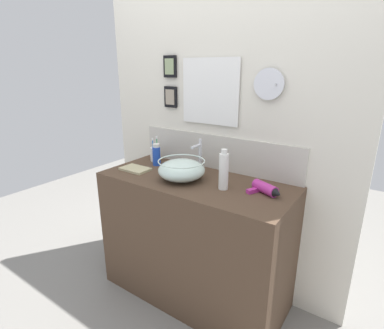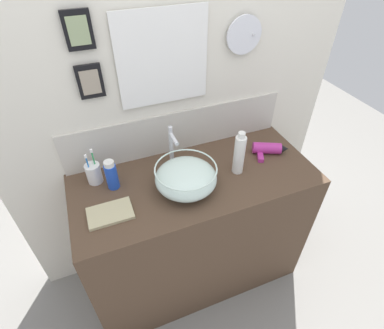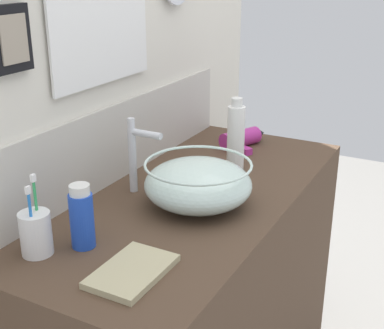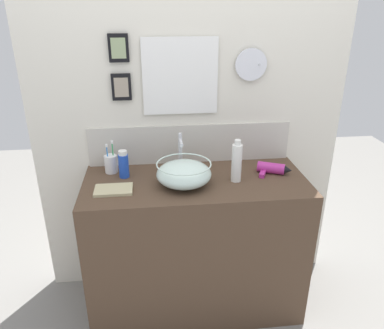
{
  "view_description": "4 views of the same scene",
  "coord_description": "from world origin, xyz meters",
  "px_view_note": "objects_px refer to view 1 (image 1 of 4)",
  "views": [
    {
      "loc": [
        1.02,
        -1.51,
        1.58
      ],
      "look_at": [
        -0.02,
        0.0,
        0.99
      ],
      "focal_mm": 28.0,
      "sensor_mm": 36.0,
      "label": 1
    },
    {
      "loc": [
        -0.44,
        -1.05,
        1.95
      ],
      "look_at": [
        -0.02,
        0.0,
        0.99
      ],
      "focal_mm": 28.0,
      "sensor_mm": 36.0,
      "label": 2
    },
    {
      "loc": [
        -1.3,
        -0.68,
        1.55
      ],
      "look_at": [
        -0.02,
        0.0,
        0.99
      ],
      "focal_mm": 50.0,
      "sensor_mm": 36.0,
      "label": 3
    },
    {
      "loc": [
        -0.24,
        -1.91,
        1.83
      ],
      "look_at": [
        -0.02,
        0.0,
        0.99
      ],
      "focal_mm": 35.0,
      "sensor_mm": 36.0,
      "label": 4
    }
  ],
  "objects_px": {
    "glass_bowl_sink": "(182,170)",
    "shampoo_bottle": "(224,171)",
    "toothbrush_cup": "(155,154)",
    "hand_towel": "(135,169)",
    "faucet": "(199,153)",
    "hair_drier": "(266,189)",
    "spray_bottle": "(157,155)"
  },
  "relations": [
    {
      "from": "hand_towel",
      "to": "glass_bowl_sink",
      "type": "bearing_deg",
      "value": 5.18
    },
    {
      "from": "faucet",
      "to": "hand_towel",
      "type": "relative_size",
      "value": 1.13
    },
    {
      "from": "faucet",
      "to": "hair_drier",
      "type": "xyz_separation_m",
      "value": [
        0.54,
        -0.12,
        -0.1
      ]
    },
    {
      "from": "glass_bowl_sink",
      "to": "hair_drier",
      "type": "relative_size",
      "value": 1.44
    },
    {
      "from": "hair_drier",
      "to": "toothbrush_cup",
      "type": "height_order",
      "value": "toothbrush_cup"
    },
    {
      "from": "toothbrush_cup",
      "to": "glass_bowl_sink",
      "type": "bearing_deg",
      "value": -27.47
    },
    {
      "from": "hair_drier",
      "to": "toothbrush_cup",
      "type": "xyz_separation_m",
      "value": [
        -0.95,
        0.13,
        0.02
      ]
    },
    {
      "from": "glass_bowl_sink",
      "to": "shampoo_bottle",
      "type": "height_order",
      "value": "shampoo_bottle"
    },
    {
      "from": "hair_drier",
      "to": "hand_towel",
      "type": "height_order",
      "value": "hair_drier"
    },
    {
      "from": "hair_drier",
      "to": "hand_towel",
      "type": "bearing_deg",
      "value": -172.35
    },
    {
      "from": "hand_towel",
      "to": "faucet",
      "type": "bearing_deg",
      "value": 32.2
    },
    {
      "from": "toothbrush_cup",
      "to": "hand_towel",
      "type": "relative_size",
      "value": 0.97
    },
    {
      "from": "glass_bowl_sink",
      "to": "hair_drier",
      "type": "bearing_deg",
      "value": 9.4
    },
    {
      "from": "hair_drier",
      "to": "shampoo_bottle",
      "type": "height_order",
      "value": "shampoo_bottle"
    },
    {
      "from": "toothbrush_cup",
      "to": "hand_towel",
      "type": "bearing_deg",
      "value": -83.12
    },
    {
      "from": "toothbrush_cup",
      "to": "spray_bottle",
      "type": "bearing_deg",
      "value": -43.27
    },
    {
      "from": "glass_bowl_sink",
      "to": "spray_bottle",
      "type": "distance_m",
      "value": 0.36
    },
    {
      "from": "shampoo_bottle",
      "to": "hand_towel",
      "type": "relative_size",
      "value": 1.21
    },
    {
      "from": "glass_bowl_sink",
      "to": "spray_bottle",
      "type": "relative_size",
      "value": 1.87
    },
    {
      "from": "glass_bowl_sink",
      "to": "shampoo_bottle",
      "type": "bearing_deg",
      "value": 3.34
    },
    {
      "from": "shampoo_bottle",
      "to": "hand_towel",
      "type": "height_order",
      "value": "shampoo_bottle"
    },
    {
      "from": "hair_drier",
      "to": "faucet",
      "type": "bearing_deg",
      "value": 167.61
    },
    {
      "from": "hair_drier",
      "to": "toothbrush_cup",
      "type": "bearing_deg",
      "value": 172.43
    },
    {
      "from": "shampoo_bottle",
      "to": "spray_bottle",
      "type": "xyz_separation_m",
      "value": [
        -0.63,
        0.12,
        -0.04
      ]
    },
    {
      "from": "faucet",
      "to": "hair_drier",
      "type": "height_order",
      "value": "faucet"
    },
    {
      "from": "faucet",
      "to": "shampoo_bottle",
      "type": "xyz_separation_m",
      "value": [
        0.3,
        -0.19,
        -0.02
      ]
    },
    {
      "from": "shampoo_bottle",
      "to": "hand_towel",
      "type": "distance_m",
      "value": 0.69
    },
    {
      "from": "faucet",
      "to": "hair_drier",
      "type": "bearing_deg",
      "value": -12.39
    },
    {
      "from": "hair_drier",
      "to": "spray_bottle",
      "type": "distance_m",
      "value": 0.88
    },
    {
      "from": "glass_bowl_sink",
      "to": "spray_bottle",
      "type": "height_order",
      "value": "spray_bottle"
    },
    {
      "from": "spray_bottle",
      "to": "hand_towel",
      "type": "height_order",
      "value": "spray_bottle"
    },
    {
      "from": "spray_bottle",
      "to": "hair_drier",
      "type": "bearing_deg",
      "value": -3.39
    }
  ]
}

